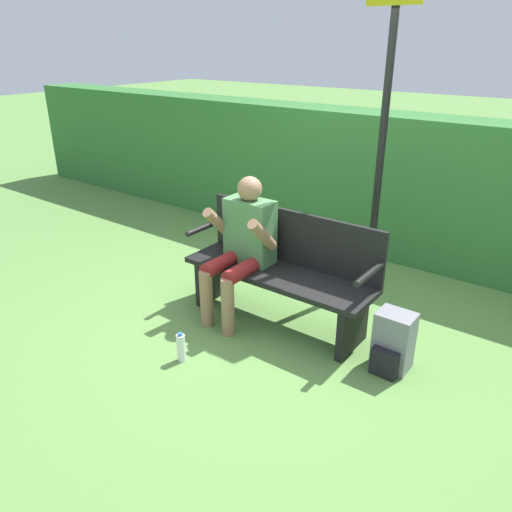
# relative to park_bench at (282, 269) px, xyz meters

# --- Properties ---
(ground_plane) EXTENTS (40.00, 40.00, 0.00)m
(ground_plane) POSITION_rel_park_bench_xyz_m (0.00, -0.07, -0.48)
(ground_plane) COLOR #5B8942
(hedge_back) EXTENTS (12.00, 0.57, 1.55)m
(hedge_back) POSITION_rel_park_bench_xyz_m (0.00, 2.00, 0.30)
(hedge_back) COLOR #337033
(hedge_back) RESTS_ON ground
(park_bench) EXTENTS (1.68, 0.49, 0.95)m
(park_bench) POSITION_rel_park_bench_xyz_m (0.00, 0.00, 0.00)
(park_bench) COLOR black
(park_bench) RESTS_ON ground
(person_seated) EXTENTS (0.56, 0.62, 1.24)m
(person_seated) POSITION_rel_park_bench_xyz_m (-0.33, -0.13, 0.21)
(person_seated) COLOR #4C7F4C
(person_seated) RESTS_ON ground
(backpack) EXTENTS (0.27, 0.28, 0.46)m
(backpack) POSITION_rel_park_bench_xyz_m (1.07, -0.11, -0.26)
(backpack) COLOR slate
(backpack) RESTS_ON ground
(water_bottle) EXTENTS (0.07, 0.07, 0.25)m
(water_bottle) POSITION_rel_park_bench_xyz_m (-0.25, -0.99, -0.36)
(water_bottle) COLOR white
(water_bottle) RESTS_ON ground
(signpost) EXTENTS (0.47, 0.09, 2.81)m
(signpost) POSITION_rel_park_bench_xyz_m (0.35, 1.02, 1.13)
(signpost) COLOR black
(signpost) RESTS_ON ground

